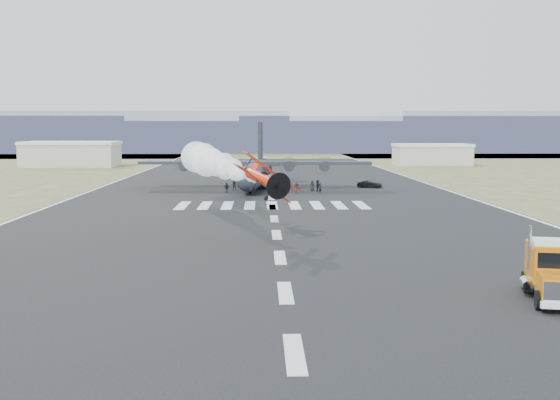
{
  "coord_description": "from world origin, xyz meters",
  "views": [
    {
      "loc": [
        -1.54,
        -43.41,
        10.38
      ],
      "look_at": [
        0.17,
        18.22,
        4.0
      ],
      "focal_mm": 45.0,
      "sensor_mm": 36.0,
      "label": 1
    }
  ],
  "objects_px": {
    "hangar_right": "(432,154)",
    "crew_h": "(277,185)",
    "crew_a": "(320,188)",
    "crew_b": "(234,185)",
    "crew_c": "(297,188)",
    "crew_e": "(312,186)",
    "crew_g": "(259,185)",
    "transport_aircraft": "(256,171)",
    "aerobatic_biplane": "(264,178)",
    "crew_f": "(318,186)",
    "crew_d": "(227,188)",
    "semi_truck": "(553,270)",
    "hangar_left": "(71,154)",
    "support_vehicle": "(370,184)"
  },
  "relations": [
    {
      "from": "crew_e",
      "to": "crew_g",
      "type": "relative_size",
      "value": 1.02
    },
    {
      "from": "crew_f",
      "to": "aerobatic_biplane",
      "type": "bearing_deg",
      "value": -172.92
    },
    {
      "from": "crew_c",
      "to": "crew_h",
      "type": "bearing_deg",
      "value": -28.48
    },
    {
      "from": "semi_truck",
      "to": "crew_h",
      "type": "relative_size",
      "value": 4.67
    },
    {
      "from": "hangar_left",
      "to": "crew_e",
      "type": "height_order",
      "value": "hangar_left"
    },
    {
      "from": "transport_aircraft",
      "to": "crew_h",
      "type": "distance_m",
      "value": 6.59
    },
    {
      "from": "hangar_right",
      "to": "crew_a",
      "type": "xyz_separation_m",
      "value": [
        -38.09,
        -82.96,
        -2.18
      ]
    },
    {
      "from": "support_vehicle",
      "to": "crew_g",
      "type": "relative_size",
      "value": 2.59
    },
    {
      "from": "aerobatic_biplane",
      "to": "crew_a",
      "type": "distance_m",
      "value": 48.16
    },
    {
      "from": "transport_aircraft",
      "to": "crew_g",
      "type": "height_order",
      "value": "transport_aircraft"
    },
    {
      "from": "semi_truck",
      "to": "crew_c",
      "type": "xyz_separation_m",
      "value": [
        -11.93,
        69.31,
        -1.01
      ]
    },
    {
      "from": "transport_aircraft",
      "to": "crew_h",
      "type": "relative_size",
      "value": 21.81
    },
    {
      "from": "crew_c",
      "to": "crew_h",
      "type": "distance_m",
      "value": 6.42
    },
    {
      "from": "aerobatic_biplane",
      "to": "crew_g",
      "type": "bearing_deg",
      "value": 75.82
    },
    {
      "from": "crew_e",
      "to": "crew_g",
      "type": "distance_m",
      "value": 8.86
    },
    {
      "from": "semi_truck",
      "to": "crew_e",
      "type": "bearing_deg",
      "value": 109.74
    },
    {
      "from": "aerobatic_biplane",
      "to": "crew_f",
      "type": "bearing_deg",
      "value": 65.14
    },
    {
      "from": "crew_a",
      "to": "crew_b",
      "type": "height_order",
      "value": "crew_b"
    },
    {
      "from": "crew_b",
      "to": "hangar_right",
      "type": "bearing_deg",
      "value": -125.36
    },
    {
      "from": "aerobatic_biplane",
      "to": "crew_b",
      "type": "xyz_separation_m",
      "value": [
        -4.78,
        53.42,
        -4.9
      ]
    },
    {
      "from": "hangar_left",
      "to": "crew_a",
      "type": "height_order",
      "value": "hangar_left"
    },
    {
      "from": "hangar_left",
      "to": "crew_c",
      "type": "bearing_deg",
      "value": -54.25
    },
    {
      "from": "crew_a",
      "to": "crew_e",
      "type": "xyz_separation_m",
      "value": [
        -0.96,
        4.12,
        0.03
      ]
    },
    {
      "from": "hangar_right",
      "to": "crew_g",
      "type": "height_order",
      "value": "hangar_right"
    },
    {
      "from": "semi_truck",
      "to": "crew_g",
      "type": "xyz_separation_m",
      "value": [
        -17.84,
        75.15,
        -0.98
      ]
    },
    {
      "from": "crew_g",
      "to": "crew_a",
      "type": "bearing_deg",
      "value": 172.05
    },
    {
      "from": "crew_g",
      "to": "hangar_left",
      "type": "bearing_deg",
      "value": -32.08
    },
    {
      "from": "crew_a",
      "to": "crew_c",
      "type": "distance_m",
      "value": 3.75
    },
    {
      "from": "aerobatic_biplane",
      "to": "crew_f",
      "type": "height_order",
      "value": "aerobatic_biplane"
    },
    {
      "from": "hangar_left",
      "to": "hangar_right",
      "type": "height_order",
      "value": "hangar_left"
    },
    {
      "from": "crew_d",
      "to": "crew_e",
      "type": "distance_m",
      "value": 14.31
    },
    {
      "from": "support_vehicle",
      "to": "crew_b",
      "type": "bearing_deg",
      "value": 122.83
    },
    {
      "from": "aerobatic_biplane",
      "to": "hangar_left",
      "type": "bearing_deg",
      "value": 97.38
    },
    {
      "from": "crew_d",
      "to": "crew_c",
      "type": "bearing_deg",
      "value": -21.93
    },
    {
      "from": "hangar_right",
      "to": "crew_h",
      "type": "xyz_separation_m",
      "value": [
        -44.79,
        -77.3,
        -2.1
      ]
    },
    {
      "from": "semi_truck",
      "to": "crew_a",
      "type": "relative_size",
      "value": 5.13
    },
    {
      "from": "hangar_right",
      "to": "crew_c",
      "type": "xyz_separation_m",
      "value": [
        -41.84,
        -83.01,
        -2.19
      ]
    },
    {
      "from": "crew_g",
      "to": "crew_f",
      "type": "bearing_deg",
      "value": -170.82
    },
    {
      "from": "semi_truck",
      "to": "crew_a",
      "type": "distance_m",
      "value": 69.84
    },
    {
      "from": "crew_a",
      "to": "crew_d",
      "type": "height_order",
      "value": "crew_d"
    },
    {
      "from": "crew_a",
      "to": "hangar_left",
      "type": "bearing_deg",
      "value": 89.13
    },
    {
      "from": "crew_a",
      "to": "crew_c",
      "type": "bearing_deg",
      "value": 142.24
    },
    {
      "from": "semi_truck",
      "to": "crew_c",
      "type": "distance_m",
      "value": 70.33
    },
    {
      "from": "semi_truck",
      "to": "crew_b",
      "type": "height_order",
      "value": "semi_truck"
    },
    {
      "from": "transport_aircraft",
      "to": "crew_a",
      "type": "bearing_deg",
      "value": -42.36
    },
    {
      "from": "crew_d",
      "to": "crew_e",
      "type": "relative_size",
      "value": 0.97
    },
    {
      "from": "crew_c",
      "to": "crew_f",
      "type": "xyz_separation_m",
      "value": [
        3.62,
        3.49,
        0.11
      ]
    },
    {
      "from": "crew_c",
      "to": "support_vehicle",
      "type": "bearing_deg",
      "value": -107.51
    },
    {
      "from": "semi_truck",
      "to": "transport_aircraft",
      "type": "height_order",
      "value": "transport_aircraft"
    },
    {
      "from": "transport_aircraft",
      "to": "crew_g",
      "type": "bearing_deg",
      "value": -78.89
    }
  ]
}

